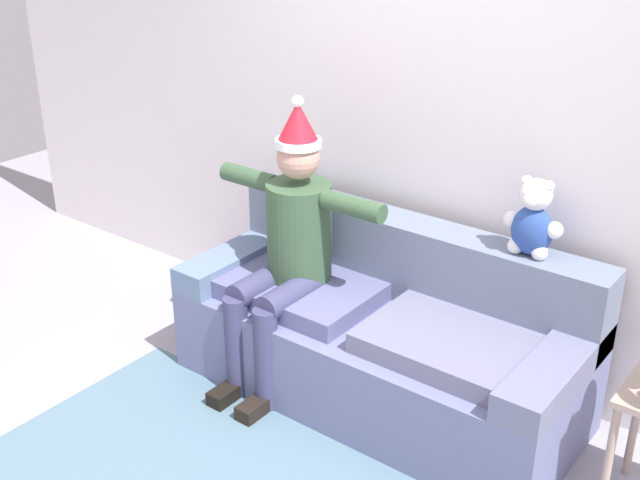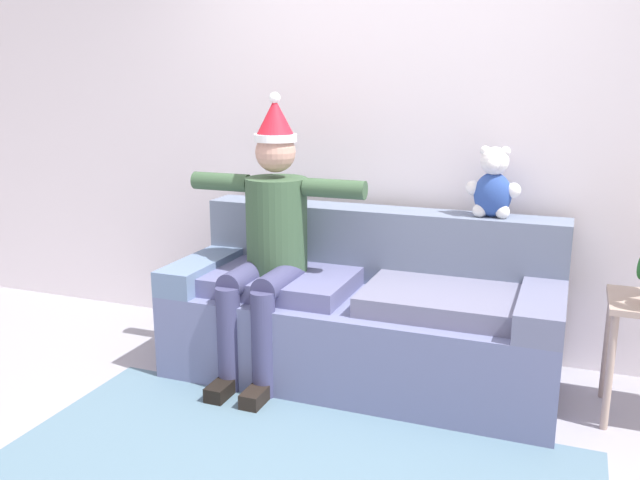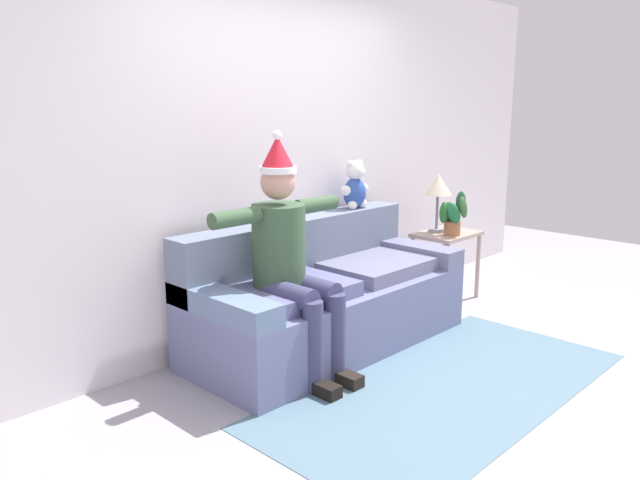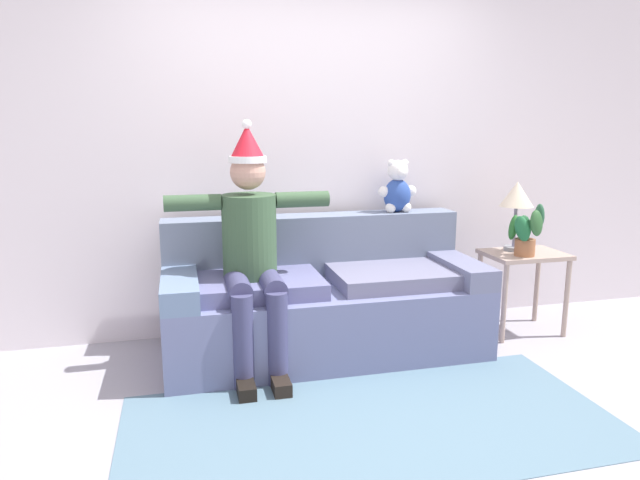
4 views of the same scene
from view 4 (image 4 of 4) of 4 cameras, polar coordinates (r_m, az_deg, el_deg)
name	(u,v)px [view 4 (image 4 of 4)]	position (r m, az deg, el deg)	size (l,w,h in m)	color
ground_plane	(372,423)	(3.08, 5.24, -17.89)	(10.00, 10.00, 0.00)	#9B99A3
back_wall	(305,147)	(4.18, -1.48, 9.33)	(7.00, 0.10, 2.70)	silver
couch	(323,300)	(3.85, 0.28, -6.05)	(2.09, 0.88, 0.89)	slate
person_seated	(252,245)	(3.49, -6.91, -0.49)	(1.02, 0.77, 1.54)	#385639
teddy_bear	(398,189)	(4.14, 7.82, 5.16)	(0.29, 0.17, 0.38)	#2B4999
side_table	(523,266)	(4.39, 19.82, -2.52)	(0.56, 0.41, 0.60)	tan
table_lamp	(517,197)	(4.35, 19.22, 4.07)	(0.24, 0.24, 0.51)	gray
potted_plant	(526,232)	(4.22, 20.08, 0.80)	(0.28, 0.26, 0.38)	#A0623D
area_rug	(372,423)	(3.07, 5.30, -17.90)	(2.53, 1.21, 0.01)	slate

